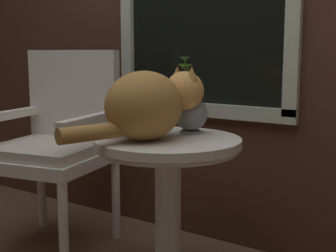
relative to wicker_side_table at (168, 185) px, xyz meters
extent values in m
cube|color=beige|center=(-0.16, 0.52, 0.25)|extent=(1.02, 0.03, 0.07)
cube|color=beige|center=(-0.63, 0.52, 0.79)|extent=(0.07, 0.03, 1.07)
cube|color=black|center=(-0.16, 0.54, 0.79)|extent=(0.93, 0.01, 1.05)
cylinder|color=silver|center=(0.00, 0.00, -0.12)|extent=(0.11, 0.11, 0.57)
cylinder|color=silver|center=(0.00, 0.00, 0.18)|extent=(0.60, 0.60, 0.03)
torus|color=silver|center=(0.00, 0.00, 0.15)|extent=(0.58, 0.58, 0.02)
cylinder|color=silver|center=(-0.41, -0.20, -0.22)|extent=(0.04, 0.04, 0.43)
cylinder|color=silver|center=(-0.98, 0.16, -0.22)|extent=(0.04, 0.04, 0.43)
cylinder|color=silver|center=(-0.51, 0.26, -0.22)|extent=(0.04, 0.04, 0.43)
cube|color=silver|center=(-0.70, -0.02, 0.02)|extent=(0.62, 0.62, 0.06)
cube|color=beige|center=(-0.70, -0.02, 0.08)|extent=(0.57, 0.57, 0.05)
cube|color=silver|center=(-0.75, 0.20, 0.30)|extent=(0.52, 0.17, 0.51)
cube|color=silver|center=(-0.93, -0.07, 0.23)|extent=(0.15, 0.48, 0.04)
cube|color=silver|center=(-0.47, 0.03, 0.23)|extent=(0.15, 0.48, 0.04)
ellipsoid|color=#AD7A3D|center=(-0.05, -0.09, 0.33)|extent=(0.36, 0.39, 0.28)
sphere|color=#E2A356|center=(0.01, 0.11, 0.38)|extent=(0.17, 0.17, 0.17)
cone|color=#AD7A3D|center=(0.05, 0.10, 0.46)|extent=(0.05, 0.05, 0.06)
cone|color=#AD7A3D|center=(-0.03, 0.12, 0.46)|extent=(0.05, 0.05, 0.06)
cylinder|color=#AD7A3D|center=(-0.12, -0.31, 0.25)|extent=(0.14, 0.30, 0.06)
cylinder|color=gray|center=(0.01, 0.15, 0.20)|extent=(0.09, 0.09, 0.01)
ellipsoid|color=gray|center=(0.01, 0.15, 0.28)|extent=(0.15, 0.15, 0.15)
cylinder|color=gray|center=(0.01, 0.15, 0.37)|extent=(0.08, 0.08, 0.07)
torus|color=gray|center=(0.01, 0.15, 0.40)|extent=(0.10, 0.10, 0.02)
cylinder|color=#47893D|center=(0.00, 0.14, 0.46)|extent=(0.02, 0.03, 0.11)
cone|color=#47893D|center=(0.00, 0.13, 0.52)|extent=(0.04, 0.04, 0.02)
cylinder|color=#47893D|center=(0.01, 0.15, 0.44)|extent=(0.02, 0.02, 0.08)
cone|color=#47893D|center=(0.00, 0.14, 0.49)|extent=(0.04, 0.04, 0.02)
cylinder|color=#47893D|center=(0.00, 0.14, 0.44)|extent=(0.03, 0.04, 0.09)
cone|color=#47893D|center=(-0.01, 0.12, 0.49)|extent=(0.04, 0.04, 0.02)
camera|label=1|loc=(1.08, -1.57, 0.54)|focal=50.55mm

